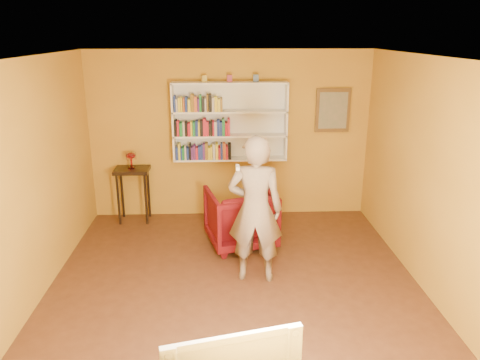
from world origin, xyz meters
The scene contains 14 objects.
room_shell centered at (0.00, 0.00, 1.02)m, with size 5.30×5.80×2.88m.
bookshelf centered at (0.00, 2.41, 1.59)m, with size 1.80×0.29×1.23m.
books_row_lower centered at (-0.42, 2.30, 1.13)m, with size 0.87×0.19×0.26m.
books_row_middle centered at (-0.43, 2.30, 1.51)m, with size 0.86×0.19×0.27m.
books_row_upper centered at (-0.48, 2.30, 1.89)m, with size 0.75×0.19×0.27m.
ornament_left centered at (-0.38, 2.35, 2.26)m, with size 0.07×0.07×0.10m, color gold.
ornament_centre centered at (0.00, 2.35, 2.27)m, with size 0.08×0.08×0.11m, color #8C2E4A.
ornament_right centered at (0.40, 2.35, 2.27)m, with size 0.08×0.08×0.11m, color #485C79.
framed_painting centered at (1.65, 2.46, 1.75)m, with size 0.55×0.05×0.70m.
console_table centered at (-1.56, 2.25, 0.73)m, with size 0.54×0.41×0.88m.
ruby_lustre centered at (-1.56, 2.25, 1.07)m, with size 0.16×0.16×0.26m.
armchair centered at (0.12, 1.27, 0.42)m, with size 0.89×0.92×0.84m, color #48050E.
person centered at (0.25, 0.30, 0.91)m, with size 0.67×0.44×1.83m, color #7C6A5B.
game_remote centered at (0.03, 0.08, 1.51)m, with size 0.04×0.15×0.04m, color white.
Camera 1 is at (-0.15, -4.92, 2.96)m, focal length 35.00 mm.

